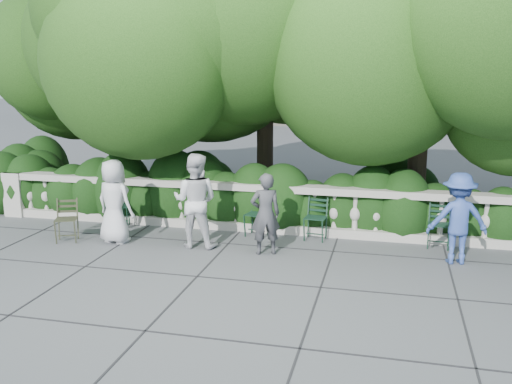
% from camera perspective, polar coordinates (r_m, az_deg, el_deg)
% --- Properties ---
extents(ground, '(90.00, 90.00, 0.00)m').
position_cam_1_polar(ground, '(10.10, -1.34, -6.74)').
color(ground, '#484A4F').
rests_on(ground, ground).
extents(balustrade, '(12.00, 0.44, 1.00)m').
position_cam_1_polar(balustrade, '(11.64, 0.92, -1.65)').
color(balustrade, '#9E998E').
rests_on(balustrade, ground).
extents(shrub_hedge, '(15.00, 2.60, 1.70)m').
position_cam_1_polar(shrub_hedge, '(12.90, 2.08, -2.49)').
color(shrub_hedge, black).
rests_on(shrub_hedge, ground).
extents(tree_canopy, '(15.04, 6.52, 6.78)m').
position_cam_1_polar(tree_canopy, '(12.56, 5.59, 15.30)').
color(tree_canopy, '#3F3023').
rests_on(tree_canopy, ground).
extents(chair_a, '(0.58, 0.60, 0.84)m').
position_cam_1_polar(chair_a, '(12.31, -13.52, -3.56)').
color(chair_a, black).
rests_on(chair_a, ground).
extents(chair_b, '(0.59, 0.61, 0.84)m').
position_cam_1_polar(chair_b, '(12.27, -13.94, -3.64)').
color(chair_b, black).
rests_on(chair_b, ground).
extents(chair_c, '(0.48, 0.52, 0.84)m').
position_cam_1_polar(chair_c, '(11.12, 5.74, -4.99)').
color(chair_c, black).
rests_on(chair_c, ground).
extents(chair_d, '(0.53, 0.56, 0.84)m').
position_cam_1_polar(chair_d, '(11.32, -0.26, -4.61)').
color(chair_d, black).
rests_on(chair_d, ground).
extents(chair_e, '(0.47, 0.51, 0.84)m').
position_cam_1_polar(chair_e, '(11.11, 17.69, -5.55)').
color(chair_e, black).
rests_on(chair_e, ground).
extents(chair_weathered, '(0.59, 0.61, 0.84)m').
position_cam_1_polar(chair_weathered, '(11.55, -18.43, -4.92)').
color(chair_weathered, black).
rests_on(chair_weathered, ground).
extents(person_businessman, '(0.90, 0.70, 1.61)m').
position_cam_1_polar(person_businessman, '(11.17, -13.99, -0.93)').
color(person_businessman, silver).
rests_on(person_businessman, ground).
extents(person_woman_grey, '(0.64, 0.53, 1.49)m').
position_cam_1_polar(person_woman_grey, '(10.18, 0.95, -2.21)').
color(person_woman_grey, '#3C3D41').
rests_on(person_woman_grey, ground).
extents(person_casual_man, '(0.87, 0.68, 1.77)m').
position_cam_1_polar(person_casual_man, '(10.64, -6.10, -0.85)').
color(person_casual_man, silver).
rests_on(person_casual_man, ground).
extents(person_older_blue, '(1.11, 0.75, 1.58)m').
position_cam_1_polar(person_older_blue, '(10.30, 19.55, -2.49)').
color(person_older_blue, '#314B95').
rests_on(person_older_blue, ground).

